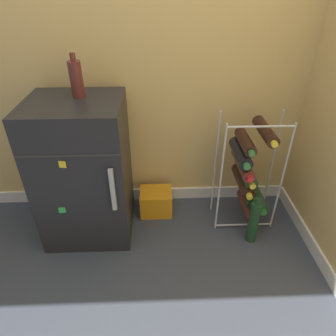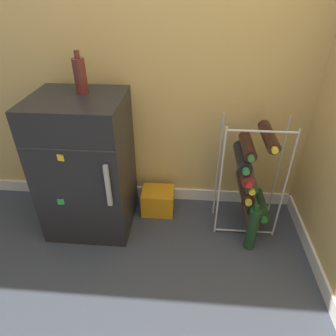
% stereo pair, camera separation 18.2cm
% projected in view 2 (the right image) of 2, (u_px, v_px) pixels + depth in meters
% --- Properties ---
extents(ground_plane, '(14.00, 14.00, 0.00)m').
position_uv_depth(ground_plane, '(161.00, 265.00, 1.75)').
color(ground_plane, '#333842').
extents(wall_back, '(6.77, 0.07, 2.50)m').
position_uv_depth(wall_back, '(170.00, 16.00, 1.63)').
color(wall_back, tan).
rests_on(wall_back, ground_plane).
extents(mini_fridge, '(0.52, 0.49, 0.88)m').
position_uv_depth(mini_fridge, '(87.00, 166.00, 1.84)').
color(mini_fridge, black).
rests_on(mini_fridge, ground_plane).
extents(wine_rack, '(0.39, 0.33, 0.76)m').
position_uv_depth(wine_rack, '(250.00, 179.00, 1.84)').
color(wine_rack, '#B2B2B7').
rests_on(wine_rack, ground_plane).
extents(soda_box, '(0.22, 0.18, 0.17)m').
position_uv_depth(soda_box, '(158.00, 201.00, 2.11)').
color(soda_box, orange).
rests_on(soda_box, ground_plane).
extents(fridge_top_bottle, '(0.07, 0.07, 0.23)m').
position_uv_depth(fridge_top_bottle, '(80.00, 76.00, 1.60)').
color(fridge_top_bottle, '#56231E').
rests_on(fridge_top_bottle, mini_fridge).
extents(loose_bottle_floor, '(0.06, 0.06, 0.33)m').
position_uv_depth(loose_bottle_floor, '(252.00, 229.00, 1.79)').
color(loose_bottle_floor, '#19381E').
rests_on(loose_bottle_floor, ground_plane).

